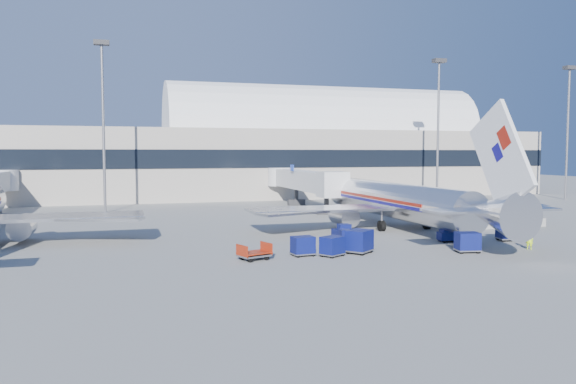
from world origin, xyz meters
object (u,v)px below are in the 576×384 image
object	(u,v)px
cart_train_b	(332,246)
mast_far_east	(568,113)
mast_east	(438,109)
tug_left	(342,233)
ramp_worker	(529,240)
cart_train_c	(303,246)
barrier_mid	(507,224)
barrier_far	(533,223)
cart_open_red	(255,254)
airliner_main	(400,201)
mast_west	(103,101)
jetbridge_near	(301,180)
tug_lead	(351,240)
cart_solo_near	(468,242)
cart_solo_far	(509,230)
barrier_near	(480,225)
tug_right	(449,235)
cart_train_a	(360,241)

from	to	relation	value
cart_train_b	mast_far_east	bearing A→B (deg)	3.24
mast_east	tug_left	distance (m)	44.66
mast_east	ramp_worker	bearing A→B (deg)	-111.54
cart_train_c	barrier_mid	bearing A→B (deg)	13.47
barrier_far	cart_open_red	xyz separation A→B (m)	(-33.13, -9.77, -0.01)
airliner_main	mast_west	xyz separation A→B (m)	(-30.00, 25.49, 11.87)
mast_far_east	ramp_worker	distance (m)	58.62
airliner_main	barrier_mid	xyz separation A→B (m)	(11.30, -2.51, -2.48)
jetbridge_near	barrier_mid	world-z (taller)	jetbridge_near
mast_west	cart_train_c	world-z (taller)	mast_west
tug_lead	cart_solo_near	world-z (taller)	cart_solo_near
cart_solo_near	cart_solo_far	xyz separation A→B (m)	(7.14, 4.11, 0.08)
barrier_near	barrier_far	xyz separation A→B (m)	(6.60, 0.00, 0.00)
cart_train_b	mast_west	bearing A→B (deg)	84.46
cart_solo_far	tug_right	bearing A→B (deg)	-179.92
tug_right	cart_train_b	distance (m)	13.18
mast_far_east	barrier_mid	xyz separation A→B (m)	(-33.70, -28.00, -14.34)
mast_far_east	tug_left	bearing A→B (deg)	-149.96
barrier_near	barrier_mid	size ratio (longest dim) A/B	1.00
tug_lead	cart_open_red	world-z (taller)	tug_lead
mast_far_east	cart_train_a	size ratio (longest dim) A/B	8.49
barrier_far	tug_left	size ratio (longest dim) A/B	1.23
cart_train_b	ramp_worker	distance (m)	16.84
tug_right	mast_far_east	bearing A→B (deg)	44.66
cart_solo_far	cart_open_red	bearing A→B (deg)	-163.55
tug_right	cart_train_c	bearing A→B (deg)	-162.13
jetbridge_near	ramp_worker	world-z (taller)	jetbridge_near
cart_solo_far	cart_train_b	bearing A→B (deg)	-160.83
cart_solo_near	cart_solo_far	world-z (taller)	cart_solo_far
barrier_far	cart_train_c	size ratio (longest dim) A/B	1.61
barrier_mid	tug_lead	bearing A→B (deg)	-160.97
tug_left	cart_solo_far	size ratio (longest dim) A/B	1.08
tug_right	mast_east	bearing A→B (deg)	67.22
tug_lead	cart_train_a	world-z (taller)	cart_train_a
cart_train_b	cart_train_a	bearing A→B (deg)	-16.16
barrier_far	jetbridge_near	bearing A→B (deg)	120.55
tug_right	cart_open_red	bearing A→B (deg)	-162.70
mast_west	cart_solo_far	distance (m)	52.18
cart_open_red	cart_solo_far	bearing A→B (deg)	-14.44
barrier_mid	tug_lead	size ratio (longest dim) A/B	1.14
jetbridge_near	tug_lead	bearing A→B (deg)	-101.45
cart_solo_far	cart_solo_near	bearing A→B (deg)	-139.05
mast_west	tug_lead	world-z (taller)	mast_west
cart_solo_far	barrier_near	bearing A→B (deg)	83.76
cart_train_a	cart_train_b	xyz separation A→B (m)	(-2.57, -0.65, -0.17)
airliner_main	cart_train_b	xyz separation A→B (m)	(-12.46, -12.57, -2.10)
cart_solo_near	mast_east	bearing A→B (deg)	72.83
cart_open_red	ramp_worker	bearing A→B (deg)	-24.92
mast_east	cart_train_a	world-z (taller)	mast_east
barrier_near	barrier_far	bearing A→B (deg)	0.00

